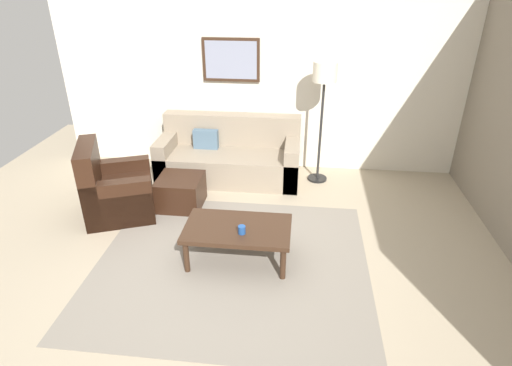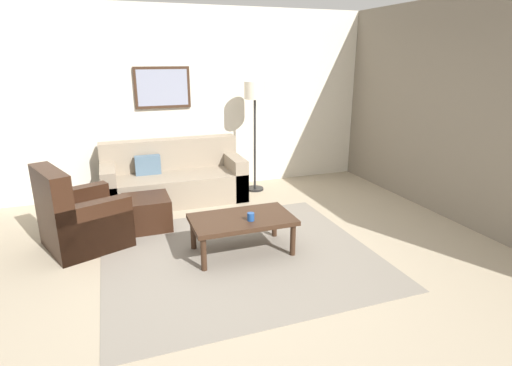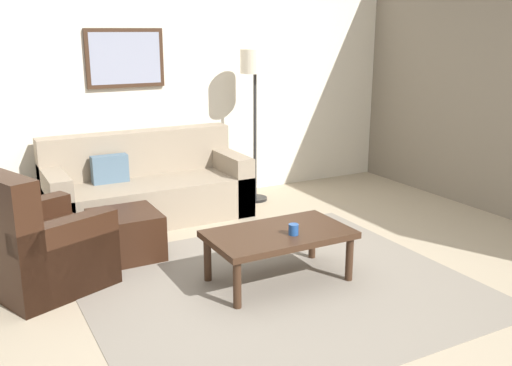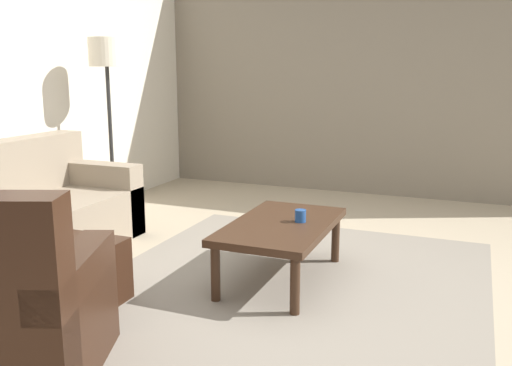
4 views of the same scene
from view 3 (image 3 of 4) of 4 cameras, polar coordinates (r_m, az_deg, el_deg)
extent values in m
plane|color=tan|center=(4.46, 2.16, -10.26)|extent=(8.00, 8.00, 0.00)
cube|color=silver|center=(6.43, -9.70, 10.35)|extent=(6.00, 0.12, 2.80)
cube|color=gray|center=(4.46, 2.17, -10.21)|extent=(2.85, 2.55, 0.01)
cube|color=gray|center=(5.98, -10.69, -1.67)|extent=(2.03, 0.88, 0.42)
cube|color=gray|center=(6.22, -11.70, 1.12)|extent=(2.03, 0.24, 0.88)
cube|color=gray|center=(5.76, -19.42, -1.90)|extent=(0.20, 0.88, 0.62)
cube|color=gray|center=(6.27, -2.77, 0.32)|extent=(0.20, 0.88, 0.62)
cube|color=slate|center=(5.89, -14.46, 1.38)|extent=(0.36, 0.12, 0.28)
cube|color=black|center=(4.67, -20.34, -7.11)|extent=(1.04, 1.04, 0.44)
cube|color=black|center=(4.46, -23.97, -5.04)|extent=(0.48, 0.82, 0.95)
cube|color=black|center=(4.38, -18.33, -7.28)|extent=(0.80, 0.44, 0.60)
cube|color=black|center=(4.91, -22.29, -5.22)|extent=(0.80, 0.44, 0.60)
cube|color=black|center=(5.05, -12.93, -5.08)|extent=(0.56, 0.56, 0.40)
cylinder|color=#382316|center=(4.06, -1.90, -10.17)|extent=(0.06, 0.06, 0.36)
cylinder|color=#382316|center=(4.54, 9.34, -7.53)|extent=(0.06, 0.06, 0.36)
cylinder|color=#382316|center=(4.49, -4.88, -7.63)|extent=(0.06, 0.06, 0.36)
cylinder|color=#382316|center=(4.93, 5.67, -5.53)|extent=(0.06, 0.06, 0.36)
cube|color=#382316|center=(4.41, 2.30, -5.18)|extent=(1.10, 0.64, 0.05)
cylinder|color=#1E478C|center=(4.32, 3.78, -4.67)|extent=(0.08, 0.08, 0.08)
cylinder|color=black|center=(6.60, -0.10, -1.57)|extent=(0.28, 0.28, 0.03)
cylinder|color=#262626|center=(6.43, -0.10, 4.50)|extent=(0.04, 0.04, 1.45)
cylinder|color=beige|center=(6.33, -0.11, 12.13)|extent=(0.32, 0.32, 0.26)
cube|color=#382316|center=(6.22, -12.99, 12.11)|extent=(0.82, 0.04, 0.61)
cube|color=#858BA1|center=(6.20, -12.95, 12.11)|extent=(0.74, 0.01, 0.53)
camera|label=1|loc=(2.84, 67.41, 24.09)|focal=29.26mm
camera|label=2|loc=(0.94, 85.75, 11.20)|focal=28.55mm
camera|label=4|loc=(2.73, -55.19, -1.64)|focal=38.45mm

